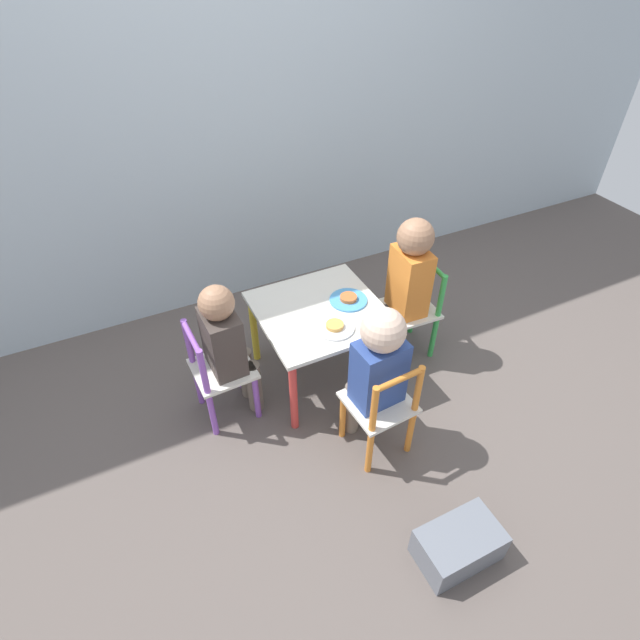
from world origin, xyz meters
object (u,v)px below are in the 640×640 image
(chair_orange, at_px, (381,409))
(child_left, at_px, (227,341))
(child_right, at_px, (407,278))
(storage_bin, at_px, (458,545))
(child_front, at_px, (377,366))
(plate_right, at_px, (348,299))
(chair_purple, at_px, (219,373))
(chair_green, at_px, (412,311))
(plate_front, at_px, (335,327))
(kids_table, at_px, (320,320))

(chair_orange, distance_m, child_left, 0.72)
(child_right, bearing_deg, storage_bin, -18.46)
(child_front, bearing_deg, plate_right, -108.44)
(chair_orange, distance_m, child_front, 0.21)
(storage_bin, bearing_deg, chair_purple, 118.43)
(chair_green, bearing_deg, storage_bin, -21.27)
(chair_orange, xyz_separation_m, plate_front, (-0.03, 0.37, 0.18))
(chair_green, bearing_deg, child_left, -87.45)
(plate_front, height_order, storage_bin, plate_front)
(storage_bin, bearing_deg, child_right, 68.43)
(storage_bin, bearing_deg, chair_green, 65.63)
(chair_purple, xyz_separation_m, plate_right, (0.67, 0.02, 0.18))
(chair_green, distance_m, child_left, 0.99)
(chair_green, bearing_deg, plate_front, -73.65)
(plate_right, bearing_deg, storage_bin, -95.49)
(child_right, distance_m, child_left, 0.92)
(chair_green, xyz_separation_m, child_front, (-0.49, -0.43, 0.20))
(chair_orange, relative_size, child_front, 0.70)
(kids_table, relative_size, child_left, 0.80)
(chair_orange, height_order, child_front, child_front)
(child_right, bearing_deg, chair_purple, -87.11)
(child_front, bearing_deg, plate_front, -88.17)
(chair_orange, distance_m, storage_bin, 0.58)
(storage_bin, bearing_deg, child_front, 91.62)
(child_right, bearing_deg, chair_green, 90.00)
(plate_right, bearing_deg, chair_purple, -178.19)
(chair_green, distance_m, plate_right, 0.41)
(chair_orange, distance_m, chair_purple, 0.74)
(chair_orange, relative_size, storage_bin, 1.71)
(plate_front, bearing_deg, kids_table, 90.00)
(kids_table, relative_size, child_right, 0.72)
(chair_green, bearing_deg, kids_table, -90.00)
(chair_purple, xyz_separation_m, child_right, (0.98, -0.00, 0.23))
(chair_green, distance_m, child_right, 0.23)
(chair_orange, relative_size, plate_right, 2.91)
(kids_table, bearing_deg, storage_bin, -87.45)
(child_front, bearing_deg, chair_orange, 90.00)
(storage_bin, bearing_deg, chair_orange, 91.39)
(plate_right, bearing_deg, plate_front, -135.00)
(chair_orange, bearing_deg, child_right, -134.57)
(kids_table, xyz_separation_m, child_right, (0.46, -0.02, 0.12))
(chair_purple, relative_size, child_right, 0.66)
(child_left, bearing_deg, chair_orange, -137.85)
(kids_table, distance_m, chair_purple, 0.53)
(chair_green, relative_size, plate_front, 2.96)
(kids_table, xyz_separation_m, chair_green, (0.52, -0.03, -0.11))
(child_left, height_order, plate_front, child_left)
(plate_right, bearing_deg, chair_green, -4.37)
(child_front, xyz_separation_m, plate_right, (0.12, 0.46, -0.02))
(child_front, height_order, child_left, child_front)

